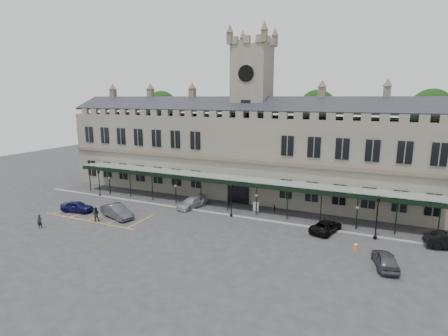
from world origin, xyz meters
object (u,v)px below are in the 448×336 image
at_px(lamp_post_right, 377,213).
at_px(lamp_post_mid, 231,197).
at_px(clock_tower, 252,109).
at_px(car_right_a, 385,260).
at_px(car_taxi, 192,202).
at_px(person_a, 40,222).
at_px(car_van, 326,226).
at_px(person_b, 96,214).
at_px(sign_board, 256,207).
at_px(car_left_a, 77,207).
at_px(station_building, 251,153).
at_px(traffic_cone, 356,246).
at_px(car_left_b, 117,211).
at_px(lamp_post_left, 99,180).

bearing_deg(lamp_post_right, lamp_post_mid, 178.93).
height_order(clock_tower, car_right_a, clock_tower).
bearing_deg(lamp_post_right, car_taxi, 176.29).
distance_m(car_right_a, person_a, 36.57).
xyz_separation_m(clock_tower, car_van, (13.00, -11.13, -12.46)).
bearing_deg(car_taxi, person_b, -115.07).
bearing_deg(car_van, sign_board, -3.23).
xyz_separation_m(car_taxi, person_b, (-7.97, -9.51, 0.19)).
relative_size(clock_tower, lamp_post_mid, 5.71).
bearing_deg(car_left_a, car_taxi, -68.57).
xyz_separation_m(station_building, lamp_post_right, (18.07, -10.95, -3.59)).
bearing_deg(traffic_cone, person_a, -165.04).
xyz_separation_m(lamp_post_mid, car_right_a, (17.66, -6.78, -1.84)).
relative_size(station_building, car_right_a, 13.91).
bearing_deg(car_left_b, lamp_post_mid, -46.02).
bearing_deg(traffic_cone, lamp_post_left, 173.78).
height_order(car_van, person_b, person_b).
relative_size(sign_board, person_b, 0.72).
relative_size(car_van, person_b, 2.62).
xyz_separation_m(clock_tower, sign_board, (3.49, -7.52, -12.48)).
height_order(clock_tower, lamp_post_mid, clock_tower).
relative_size(clock_tower, car_van, 5.30).
distance_m(lamp_post_left, sign_board, 24.16).
distance_m(lamp_post_mid, car_left_a, 20.35).
relative_size(station_building, lamp_post_mid, 13.82).
distance_m(station_building, car_van, 18.02).
distance_m(clock_tower, lamp_post_left, 25.29).
xyz_separation_m(traffic_cone, sign_board, (-12.89, 7.02, 0.26)).
xyz_separation_m(traffic_cone, car_left_a, (-34.18, -2.84, 0.36)).
relative_size(station_building, lamp_post_left, 14.18).
bearing_deg(lamp_post_right, car_left_b, -168.60).
relative_size(lamp_post_right, car_left_b, 0.95).
bearing_deg(car_taxi, car_left_a, -133.67).
distance_m(lamp_post_mid, traffic_cone, 15.67).
distance_m(lamp_post_mid, person_a, 22.47).
xyz_separation_m(lamp_post_left, lamp_post_right, (38.47, -0.51, 0.37)).
bearing_deg(sign_board, car_right_a, -44.53).
xyz_separation_m(lamp_post_mid, car_left_a, (-19.14, -6.65, -1.85)).
height_order(traffic_cone, car_van, car_van).
height_order(car_left_a, car_taxi, car_left_a).
height_order(lamp_post_left, person_b, lamp_post_left).
bearing_deg(sign_board, car_left_a, -166.90).
relative_size(car_left_b, car_van, 1.09).
bearing_deg(car_taxi, clock_tower, 77.23).
relative_size(traffic_cone, person_a, 0.46).
bearing_deg(lamp_post_left, car_taxi, 3.65).
height_order(traffic_cone, car_left_a, car_left_a).
bearing_deg(person_a, car_left_b, 22.45).
bearing_deg(car_right_a, person_b, -9.30).
bearing_deg(lamp_post_left, person_b, -48.89).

